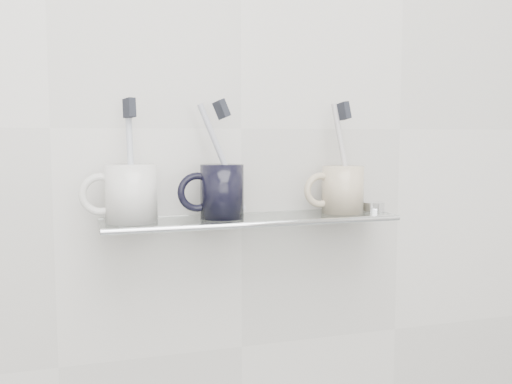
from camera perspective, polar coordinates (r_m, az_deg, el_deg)
name	(u,v)px	position (r m, az deg, el deg)	size (l,w,h in m)	color
wall_back	(241,129)	(1.02, -1.48, 6.36)	(2.50, 2.50, 0.00)	beige
shelf_glass	(251,219)	(0.97, -0.46, -2.76)	(0.50, 0.12, 0.01)	silver
shelf_rail	(262,224)	(0.92, 0.56, -3.25)	(0.01, 0.01, 0.50)	silver
bracket_left	(123,227)	(0.98, -13.16, -3.48)	(0.02, 0.02, 0.03)	silver
bracket_right	(351,217)	(1.09, 9.44, -2.46)	(0.02, 0.02, 0.03)	silver
mug_left	(131,193)	(0.93, -12.37, -0.14)	(0.08, 0.08, 0.09)	white
mug_left_handle	(101,194)	(0.93, -15.27, -0.23)	(0.07, 0.07, 0.01)	white
toothbrush_left	(130,159)	(0.93, -12.45, 3.25)	(0.01, 0.01, 0.19)	silver
bristles_left	(129,108)	(0.93, -12.55, 8.21)	(0.01, 0.02, 0.03)	black
mug_center	(222,191)	(0.95, -3.42, 0.06)	(0.07, 0.07, 0.09)	black
mug_center_handle	(197,192)	(0.94, -5.91, -0.01)	(0.07, 0.07, 0.01)	black
toothbrush_center	(222,158)	(0.95, -3.44, 3.44)	(0.01, 0.01, 0.19)	#9899AB
bristles_center	(222,109)	(0.95, -3.47, 8.26)	(0.01, 0.02, 0.03)	black
mug_right	(343,189)	(1.03, 8.67, 0.26)	(0.07, 0.07, 0.08)	beige
mug_right_handle	(320,190)	(1.01, 6.47, 0.19)	(0.06, 0.06, 0.01)	beige
toothbrush_right	(343,156)	(1.03, 8.72, 3.55)	(0.01, 0.01, 0.19)	#B9ADA6
bristles_right	(344,111)	(1.03, 8.79, 8.02)	(0.01, 0.02, 0.03)	black
chrome_cap	(374,207)	(1.06, 11.69, -1.44)	(0.04, 0.04, 0.02)	silver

